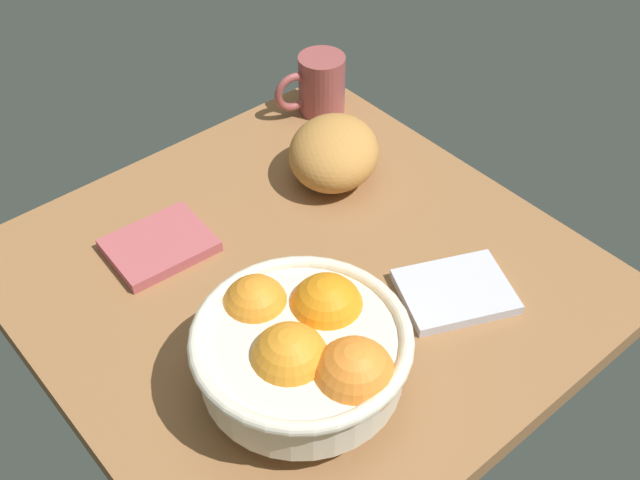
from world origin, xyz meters
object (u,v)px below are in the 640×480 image
object	(u,v)px
napkin_spare	(455,292)
fruit_bowl	(305,349)
napkin_folded	(159,245)
mug	(319,85)
bread_loaf	(334,153)

from	to	relation	value
napkin_spare	fruit_bowl	bearing A→B (deg)	176.53
napkin_folded	mug	bearing A→B (deg)	16.59
napkin_folded	fruit_bowl	bearing A→B (deg)	-88.94
mug	napkin_spare	bearing A→B (deg)	-107.89
napkin_spare	napkin_folded	bearing A→B (deg)	127.36
fruit_bowl	mug	world-z (taller)	fruit_bowl
fruit_bowl	napkin_spare	world-z (taller)	fruit_bowl
napkin_spare	bread_loaf	bearing A→B (deg)	81.89
napkin_spare	mug	bearing A→B (deg)	72.11
napkin_folded	mug	distance (cm)	38.36
napkin_spare	mug	world-z (taller)	mug
bread_loaf	napkin_spare	bearing A→B (deg)	-98.11
fruit_bowl	napkin_folded	size ratio (longest dim) A/B	1.81
napkin_folded	mug	size ratio (longest dim) A/B	1.10
fruit_bowl	bread_loaf	distance (cm)	36.99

